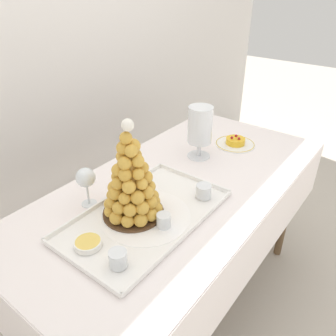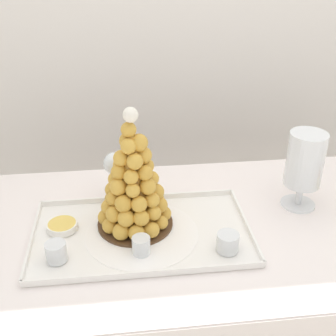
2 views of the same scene
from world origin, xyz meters
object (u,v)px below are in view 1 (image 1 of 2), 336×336
(croquembouche, at_px, (131,181))
(macaron_goblet, at_px, (200,126))
(serving_tray, at_px, (146,216))
(dessert_cup_left, at_px, (118,259))
(wine_glass, at_px, (86,179))
(dessert_cup_centre, at_px, (204,191))
(creme_brulee_ramekin, at_px, (88,243))
(fruit_tart_plate, at_px, (235,143))
(dessert_cup_mid_left, at_px, (164,221))

(croquembouche, bearing_deg, macaron_goblet, 5.95)
(serving_tray, distance_m, croquembouche, 0.15)
(dessert_cup_left, height_order, wine_glass, wine_glass)
(dessert_cup_left, xyz_separation_m, dessert_cup_centre, (0.47, -0.01, -0.00))
(dessert_cup_centre, height_order, creme_brulee_ramekin, dessert_cup_centre)
(croquembouche, bearing_deg, dessert_cup_centre, -31.26)
(wine_glass, bearing_deg, macaron_goblet, -12.23)
(serving_tray, xyz_separation_m, fruit_tart_plate, (0.75, 0.02, 0.01))
(croquembouche, bearing_deg, serving_tray, -69.87)
(serving_tray, xyz_separation_m, croquembouche, (-0.02, 0.05, 0.15))
(dessert_cup_mid_left, bearing_deg, creme_brulee_ramekin, 148.98)
(dessert_cup_left, bearing_deg, creme_brulee_ramekin, 89.71)
(serving_tray, bearing_deg, macaron_goblet, 11.12)
(dessert_cup_left, xyz_separation_m, macaron_goblet, (0.76, 0.19, 0.13))
(serving_tray, relative_size, dessert_cup_mid_left, 12.54)
(macaron_goblet, bearing_deg, dessert_cup_left, -165.57)
(croquembouche, bearing_deg, dessert_cup_left, -147.65)
(dessert_cup_mid_left, xyz_separation_m, creme_brulee_ramekin, (-0.23, 0.14, -0.01))
(serving_tray, relative_size, creme_brulee_ramekin, 6.93)
(croquembouche, relative_size, dessert_cup_left, 6.59)
(croquembouche, bearing_deg, fruit_tart_plate, -2.00)
(croquembouche, relative_size, creme_brulee_ramekin, 4.08)
(dessert_cup_left, distance_m, creme_brulee_ramekin, 0.14)
(serving_tray, relative_size, wine_glass, 4.01)
(macaron_goblet, bearing_deg, serving_tray, -168.88)
(serving_tray, height_order, dessert_cup_centre, dessert_cup_centre)
(wine_glass, bearing_deg, dessert_cup_mid_left, -78.55)
(creme_brulee_ramekin, distance_m, fruit_tart_plate, 0.98)
(dessert_cup_centre, bearing_deg, dessert_cup_left, 178.41)
(creme_brulee_ramekin, height_order, fruit_tart_plate, fruit_tart_plate)
(croquembouche, relative_size, dessert_cup_centre, 6.05)
(macaron_goblet, distance_m, wine_glass, 0.61)
(dessert_cup_mid_left, bearing_deg, fruit_tart_plate, 8.23)
(creme_brulee_ramekin, distance_m, macaron_goblet, 0.77)
(macaron_goblet, distance_m, fruit_tart_plate, 0.28)
(dessert_cup_left, height_order, dessert_cup_centre, same)
(dessert_cup_left, distance_m, dessert_cup_mid_left, 0.23)
(serving_tray, bearing_deg, creme_brulee_ramekin, 168.49)
(dessert_cup_mid_left, height_order, macaron_goblet, macaron_goblet)
(creme_brulee_ramekin, height_order, wine_glass, wine_glass)
(dessert_cup_mid_left, bearing_deg, serving_tray, 85.73)
(macaron_goblet, bearing_deg, creme_brulee_ramekin, -175.88)
(fruit_tart_plate, bearing_deg, creme_brulee_ramekin, 178.35)
(dessert_cup_left, bearing_deg, serving_tray, 21.36)
(fruit_tart_plate, bearing_deg, dessert_cup_mid_left, -171.77)
(dessert_cup_left, relative_size, wine_glass, 0.36)
(fruit_tart_plate, distance_m, wine_glass, 0.85)
(croquembouche, distance_m, dessert_cup_centre, 0.32)
(serving_tray, height_order, wine_glass, wine_glass)
(dessert_cup_left, relative_size, dessert_cup_centre, 0.92)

